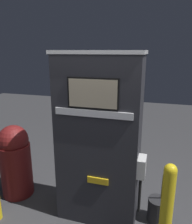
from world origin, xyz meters
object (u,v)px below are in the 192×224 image
Objects in this scene: safety_bollard at (166,213)px; trash_bin at (15,160)px; squeegee_bucket at (157,210)px; gas_pump at (99,140)px.

trash_bin is at bearing 166.16° from safety_bollard.
trash_bin reaches higher than squeegee_bucket.
safety_bollard is 0.69m from squeegee_bucket.
squeegee_bucket is (2.03, 0.03, -0.39)m from trash_bin.
squeegee_bucket is at bearing 0.78° from trash_bin.
trash_bin is at bearing 176.91° from gas_pump.
trash_bin is (-2.10, 0.52, -0.02)m from safety_bollard.
safety_bollard is (0.81, -0.45, -0.48)m from gas_pump.
safety_bollard is at bearing -28.89° from gas_pump.
gas_pump reaches higher than squeegee_bucket.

